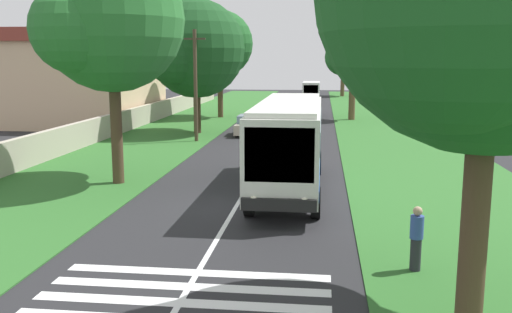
% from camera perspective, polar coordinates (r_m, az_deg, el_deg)
% --- Properties ---
extents(ground, '(160.00, 160.00, 0.00)m').
position_cam_1_polar(ground, '(20.46, -2.21, -5.41)').
color(ground, '#262628').
extents(grass_verge_left, '(120.00, 8.00, 0.04)m').
position_cam_1_polar(grass_verge_left, '(36.69, -11.28, 1.29)').
color(grass_verge_left, '#2D6628').
rests_on(grass_verge_left, ground).
extents(grass_verge_right, '(120.00, 8.00, 0.04)m').
position_cam_1_polar(grass_verge_right, '(35.28, 14.97, 0.80)').
color(grass_verge_right, '#2D6628').
rests_on(grass_verge_right, ground).
extents(centre_line, '(110.00, 0.16, 0.01)m').
position_cam_1_polar(centre_line, '(35.05, 1.59, 1.05)').
color(centre_line, silver).
rests_on(centre_line, ground).
extents(coach_bus, '(11.16, 2.62, 3.73)m').
position_cam_1_polar(coach_bus, '(22.91, 3.43, 1.72)').
color(coach_bus, silver).
rests_on(coach_bus, ground).
extents(zebra_crossing, '(4.05, 6.80, 0.01)m').
position_cam_1_polar(zebra_crossing, '(13.09, -7.79, -14.56)').
color(zebra_crossing, silver).
rests_on(zebra_crossing, ground).
extents(trailing_car_0, '(4.30, 1.78, 1.43)m').
position_cam_1_polar(trailing_car_0, '(40.38, -0.62, 3.18)').
color(trailing_car_0, '#B7A893').
rests_on(trailing_car_0, ground).
extents(trailing_car_1, '(4.30, 1.78, 1.43)m').
position_cam_1_polar(trailing_car_1, '(49.46, 1.28, 4.42)').
color(trailing_car_1, silver).
rests_on(trailing_car_1, ground).
extents(trailing_car_2, '(4.30, 1.78, 1.43)m').
position_cam_1_polar(trailing_car_2, '(54.84, 5.50, 4.92)').
color(trailing_car_2, black).
rests_on(trailing_car_2, ground).
extents(trailing_car_3, '(4.30, 1.78, 1.43)m').
position_cam_1_polar(trailing_car_3, '(64.55, 2.61, 5.71)').
color(trailing_car_3, '#B7A893').
rests_on(trailing_car_3, ground).
extents(trailing_minibus_0, '(6.00, 2.14, 2.53)m').
position_cam_1_polar(trailing_minibus_0, '(71.96, 5.67, 6.80)').
color(trailing_minibus_0, silver).
rests_on(trailing_minibus_0, ground).
extents(roadside_tree_left_0, '(7.32, 6.11, 10.06)m').
position_cam_1_polar(roadside_tree_left_0, '(25.02, -14.59, 12.96)').
color(roadside_tree_left_0, '#4C3826').
rests_on(roadside_tree_left_0, grass_verge_left).
extents(roadside_tree_left_1, '(7.94, 7.07, 9.64)m').
position_cam_1_polar(roadside_tree_left_1, '(41.08, -6.35, 10.68)').
color(roadside_tree_left_1, '#3D2D1E').
rests_on(roadside_tree_left_1, grass_verge_left).
extents(roadside_tree_left_2, '(7.42, 6.10, 9.79)m').
position_cam_1_polar(roadside_tree_left_2, '(52.24, -3.91, 11.21)').
color(roadside_tree_left_2, '#4C3826').
rests_on(roadside_tree_left_2, grass_verge_left).
extents(roadside_tree_right_0, '(5.31, 4.62, 8.55)m').
position_cam_1_polar(roadside_tree_right_0, '(50.62, 9.77, 10.61)').
color(roadside_tree_right_0, brown).
rests_on(roadside_tree_right_0, grass_verge_right).
extents(roadside_tree_right_1, '(6.32, 5.32, 8.27)m').
position_cam_1_polar(roadside_tree_right_1, '(83.15, 8.83, 9.87)').
color(roadside_tree_right_1, brown).
rests_on(roadside_tree_right_1, grass_verge_right).
extents(utility_pole, '(0.24, 1.40, 7.25)m').
position_cam_1_polar(utility_pole, '(36.90, -6.20, 7.38)').
color(utility_pole, '#473828').
rests_on(utility_pole, grass_verge_left).
extents(roadside_wall, '(70.00, 0.40, 1.57)m').
position_cam_1_polar(roadside_wall, '(42.38, -13.63, 3.44)').
color(roadside_wall, '#B2A893').
rests_on(roadside_wall, grass_verge_left).
extents(roadside_building, '(14.58, 10.04, 7.72)m').
position_cam_1_polar(roadside_building, '(50.67, -16.62, 7.82)').
color(roadside_building, beige).
rests_on(roadside_building, ground).
extents(pedestrian, '(0.34, 0.34, 1.69)m').
position_cam_1_polar(pedestrian, '(14.97, 16.05, -7.98)').
color(pedestrian, '#26262D').
rests_on(pedestrian, grass_verge_right).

